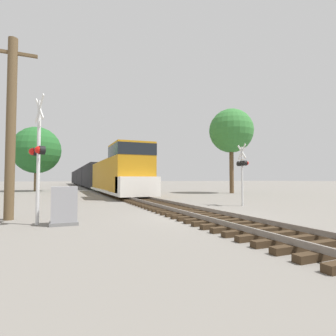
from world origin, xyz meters
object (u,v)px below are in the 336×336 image
relay_cabinet (64,206)px  tree_mid_background (37,150)px  freight_train (87,177)px  utility_pole (11,126)px  crossing_signal_far (242,167)px  tree_far_right (231,131)px  crossing_signal_near (38,153)px

relay_cabinet → tree_mid_background: size_ratio=0.16×
freight_train → relay_cabinet: freight_train is taller
freight_train → utility_pole: bearing=-98.6°
crossing_signal_far → tree_far_right: bearing=-25.6°
crossing_signal_near → utility_pole: bearing=-166.8°
crossing_signal_far → tree_mid_background: 29.05m
relay_cabinet → tree_mid_background: tree_mid_background is taller
crossing_signal_near → tree_far_right: 24.39m
crossing_signal_far → utility_pole: bearing=102.2°
freight_train → tree_far_right: tree_far_right is taller
crossing_signal_far → crossing_signal_near: bearing=111.3°
crossing_signal_near → tree_mid_background: size_ratio=0.54×
relay_cabinet → tree_far_right: tree_far_right is taller
relay_cabinet → tree_far_right: 24.35m
crossing_signal_far → relay_cabinet: size_ratio=2.78×
freight_train → relay_cabinet: bearing=-96.0°
crossing_signal_near → utility_pole: size_ratio=0.63×
freight_train → relay_cabinet: 50.53m
relay_cabinet → crossing_signal_near: bearing=158.0°
freight_train → tree_mid_background: tree_mid_background is taller
freight_train → crossing_signal_far: bearing=-84.3°
freight_train → crossing_signal_near: crossing_signal_near is taller
tree_far_right → tree_mid_background: bearing=147.1°
freight_train → tree_mid_background: bearing=-111.2°
freight_train → crossing_signal_near: size_ratio=18.37×
tree_mid_background → tree_far_right: bearing=-32.9°
crossing_signal_far → tree_mid_background: size_ratio=0.44×
crossing_signal_near → relay_cabinet: (0.89, -0.36, -1.86)m
freight_train → tree_mid_background: size_ratio=9.85×
tree_far_right → tree_mid_background: (-21.11, 13.68, -1.71)m
freight_train → crossing_signal_far: (4.70, -47.32, 0.25)m
crossing_signal_near → relay_cabinet: crossing_signal_near is taller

